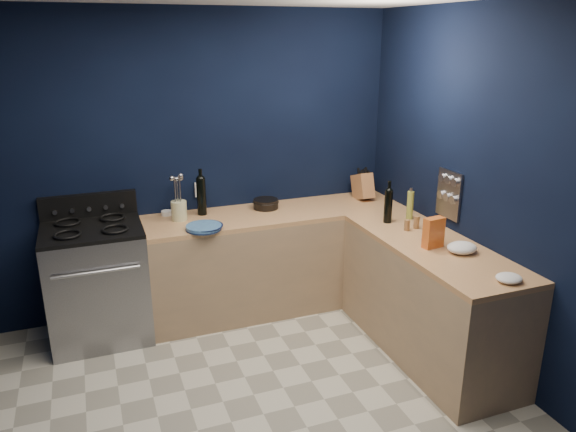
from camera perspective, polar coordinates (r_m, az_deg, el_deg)
name	(u,v)px	position (r m, az deg, el deg)	size (l,w,h in m)	color
floor	(264,415)	(3.82, -2.57, -20.12)	(3.50, 3.50, 0.02)	beige
wall_back	(198,165)	(4.82, -9.39, 5.33)	(3.50, 0.02, 2.60)	black
wall_right	(503,198)	(4.05, 21.54, 1.76)	(0.02, 3.50, 2.60)	black
wall_front	(444,416)	(1.78, 15.96, -19.51)	(3.50, 0.02, 2.60)	black
cab_back	(276,261)	(4.94, -1.24, -4.72)	(2.30, 0.63, 0.86)	#A5825E
top_back	(276,214)	(4.78, -1.28, 0.24)	(2.30, 0.63, 0.04)	#9C663A
cab_right	(428,301)	(4.37, 14.49, -8.60)	(0.63, 1.67, 0.86)	#A5825E
top_right	(433,246)	(4.19, 14.98, -3.10)	(0.63, 1.67, 0.04)	#9C663A
gas_range	(98,285)	(4.68, -19.26, -6.79)	(0.76, 0.66, 0.92)	gray
oven_door	(100,303)	(4.40, -19.08, -8.58)	(0.59, 0.02, 0.42)	black
cooktop	(91,229)	(4.51, -19.89, -1.31)	(0.76, 0.66, 0.03)	black
backguard	(89,206)	(4.76, -20.14, 1.03)	(0.76, 0.06, 0.20)	black
spice_panel	(449,194)	(4.47, 16.50, 2.18)	(0.02, 0.28, 0.38)	gray
wall_outlet	(200,190)	(4.85, -9.20, 2.75)	(0.09, 0.02, 0.13)	white
plate_stack	(204,227)	(4.38, -8.80, -1.18)	(0.28, 0.28, 0.04)	#3D619D
ramekin	(167,213)	(4.79, -12.56, 0.32)	(0.10, 0.10, 0.04)	white
utensil_crock	(179,211)	(4.62, -11.33, 0.56)	(0.13, 0.13, 0.16)	beige
wine_bottle_back	(201,196)	(4.71, -9.04, 2.03)	(0.08, 0.08, 0.32)	black
lemon_basket	(266,204)	(4.85, -2.33, 1.28)	(0.22, 0.22, 0.08)	black
knife_block	(363,186)	(5.17, 7.83, 3.08)	(0.13, 0.21, 0.24)	#9C673C
wine_bottle_right	(388,206)	(4.53, 10.44, 0.99)	(0.07, 0.07, 0.27)	black
oil_bottle	(410,205)	(4.66, 12.66, 1.11)	(0.06, 0.06, 0.24)	#9AA43D
spice_jar_near	(417,222)	(4.47, 13.30, -0.64)	(0.05, 0.05, 0.10)	olive
spice_jar_far	(407,225)	(4.40, 12.34, -0.94)	(0.04, 0.04, 0.09)	olive
crouton_bag	(434,233)	(4.08, 14.99, -1.70)	(0.15, 0.07, 0.22)	#BA1333
towel_front	(462,248)	(4.06, 17.74, -3.17)	(0.22, 0.19, 0.08)	white
towel_end	(509,278)	(3.70, 22.12, -6.03)	(0.17, 0.15, 0.05)	white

